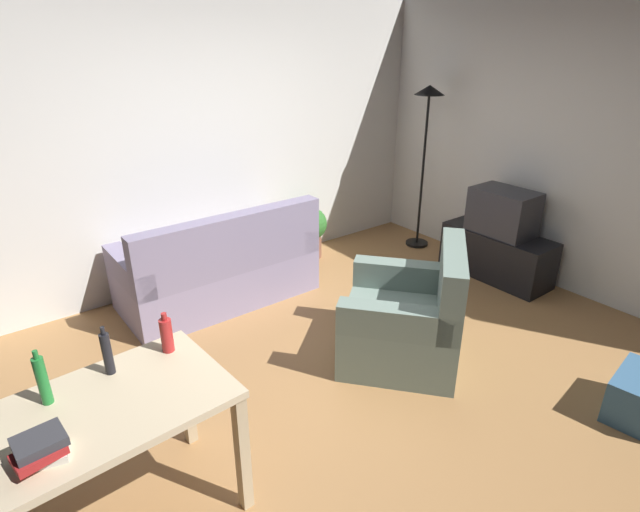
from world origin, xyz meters
name	(u,v)px	position (x,y,z in m)	size (l,w,h in m)	color
ground_plane	(350,374)	(0.00, 0.00, -0.01)	(5.20, 4.40, 0.02)	#9E7042
wall_rear	(203,143)	(0.00, 2.20, 1.35)	(5.20, 0.10, 2.70)	silver
wall_right	(569,147)	(2.60, 0.00, 1.35)	(0.10, 4.40, 2.70)	silver
couch	(220,270)	(-0.23, 1.59, 0.31)	(1.74, 0.84, 0.92)	gray
tv_stand	(496,255)	(2.25, 0.35, 0.24)	(0.44, 1.10, 0.48)	black
tv	(503,212)	(2.25, 0.35, 0.70)	(0.41, 0.60, 0.44)	#2D2D33
torchiere_lamp	(427,124)	(2.25, 1.41, 1.41)	(0.32, 0.32, 1.81)	black
desk	(99,428)	(-1.76, -0.25, 0.65)	(1.24, 0.77, 0.76)	#C6B28E
potted_plant	(311,229)	(1.04, 1.90, 0.33)	(0.36, 0.36, 0.57)	brown
armchair	(408,319)	(0.50, -0.08, 0.32)	(1.23, 1.22, 0.92)	slate
bottle_green	(42,380)	(-1.91, -0.08, 0.89)	(0.05, 0.05, 0.28)	#1E722D
bottle_dark	(107,353)	(-1.61, -0.02, 0.88)	(0.05, 0.05, 0.26)	black
bottle_red	(167,335)	(-1.31, -0.01, 0.86)	(0.06, 0.06, 0.23)	#AD2323
book_stack	(41,449)	(-2.00, -0.44, 0.82)	(0.22, 0.19, 0.11)	beige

